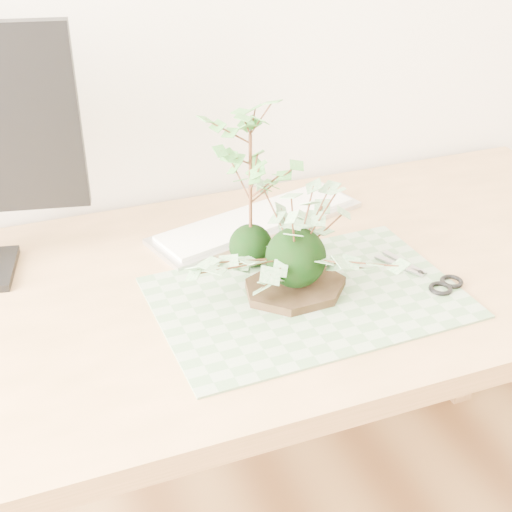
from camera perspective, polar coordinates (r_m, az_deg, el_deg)
name	(u,v)px	position (r m, az deg, el deg)	size (l,w,h in m)	color
desk	(255,319)	(1.28, -0.08, -5.09)	(1.60, 0.70, 0.74)	tan
cutting_mat	(308,297)	(1.18, 4.18, -3.30)	(0.50, 0.33, 0.00)	#557B50
stone_dish	(295,287)	(1.19, 3.12, -2.51)	(0.18, 0.18, 0.01)	black
ivy_kokedama	(297,232)	(1.14, 3.27, 1.93)	(0.29, 0.29, 0.20)	black
maple_kokedama	(250,146)	(1.17, -0.46, 8.83)	(0.22, 0.22, 0.32)	black
keyboard	(257,221)	(1.40, 0.11, 2.83)	(0.46, 0.24, 0.02)	#B5B5B5
scissors	(432,282)	(1.25, 13.90, -2.00)	(0.08, 0.17, 0.01)	gray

